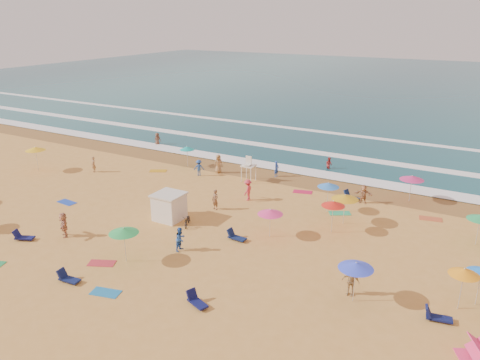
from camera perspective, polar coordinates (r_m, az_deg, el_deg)
The scene contains 12 objects.
ground at distance 37.52m, azimuth -7.23°, elevation -4.32°, with size 220.00×220.00×0.00m, color gold.
ocean at distance 114.30m, azimuth 18.95°, elevation 10.88°, with size 220.00×140.00×0.18m, color #0C4756.
wet_sand at distance 47.42m, azimuth 1.71°, elevation 0.98°, with size 220.00×220.00×0.00m, color olive.
surf_foam at distance 55.02m, azimuth 6.00°, elevation 3.61°, with size 200.00×18.70×0.05m.
cabana at distance 36.63m, azimuth -8.62°, elevation -3.29°, with size 2.00×2.00×2.00m, color white.
cabana_roof at distance 36.23m, azimuth -8.70°, elevation -1.75°, with size 2.20×2.20×0.12m, color silver.
bicycle at distance 35.57m, azimuth -6.43°, elevation -4.90°, with size 0.57×1.64×0.86m, color black.
lifeguard_stand at distance 44.51m, azimuth 1.06°, elevation 1.15°, with size 1.20×1.20×2.10m, color white, non-canonical shape.
beach_umbrellas at distance 35.39m, azimuth -5.32°, elevation -1.90°, with size 55.54×26.90×0.77m.
loungers at distance 31.95m, azimuth -3.65°, elevation -8.30°, with size 43.63×22.08×0.34m.
towels at distance 35.69m, azimuth -8.69°, elevation -5.66°, with size 45.95×23.16×0.03m.
beachgoers at distance 40.38m, azimuth -3.37°, elevation -1.19°, with size 47.88×28.04×2.15m.
Camera 1 is at (20.80, -27.38, 15.03)m, focal length 35.00 mm.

